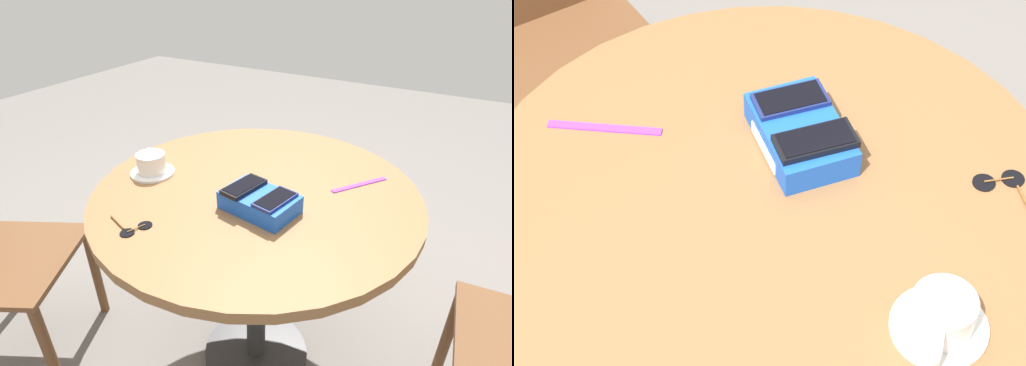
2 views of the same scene
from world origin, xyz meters
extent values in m
plane|color=slate|center=(0.00, 0.00, 0.00)|extent=(8.00, 8.00, 0.00)
cylinder|color=#2D2D2D|center=(0.00, 0.00, 0.01)|extent=(0.39, 0.39, 0.02)
cylinder|color=#2D2D2D|center=(0.00, 0.00, 0.37)|extent=(0.07, 0.07, 0.69)
cylinder|color=brown|center=(0.00, 0.00, 0.73)|extent=(0.97, 0.97, 0.03)
cube|color=blue|center=(-0.06, 0.10, 0.77)|extent=(0.22, 0.16, 0.05)
cube|color=white|center=(-0.08, 0.03, 0.76)|extent=(0.11, 0.02, 0.02)
cube|color=navy|center=(-0.12, 0.11, 0.80)|extent=(0.09, 0.13, 0.01)
cube|color=black|center=(-0.12, 0.11, 0.80)|extent=(0.08, 0.12, 0.00)
cube|color=black|center=(-0.01, 0.09, 0.80)|extent=(0.09, 0.14, 0.01)
cube|color=black|center=(-0.01, 0.09, 0.81)|extent=(0.08, 0.13, 0.00)
cylinder|color=silver|center=(0.34, 0.08, 0.75)|extent=(0.14, 0.14, 0.01)
cylinder|color=silver|center=(0.34, 0.08, 0.78)|extent=(0.09, 0.09, 0.06)
cylinder|color=tan|center=(0.34, 0.08, 0.81)|extent=(0.08, 0.08, 0.00)
torus|color=silver|center=(0.37, 0.04, 0.78)|extent=(0.05, 0.05, 0.06)
cube|color=purple|center=(-0.26, -0.17, 0.74)|extent=(0.13, 0.17, 0.00)
cylinder|color=black|center=(0.16, 0.31, 0.74)|extent=(0.04, 0.04, 0.00)
cylinder|color=black|center=(0.17, 0.35, 0.74)|extent=(0.04, 0.04, 0.00)
cylinder|color=brown|center=(0.17, 0.33, 0.75)|extent=(0.02, 0.05, 0.00)
cylinder|color=brown|center=(0.23, 0.33, 0.75)|extent=(0.07, 0.03, 0.00)
cube|color=brown|center=(0.77, 0.39, 0.44)|extent=(0.58, 0.58, 0.02)
cylinder|color=brown|center=(0.51, 0.48, 0.21)|extent=(0.04, 0.04, 0.43)
cylinder|color=brown|center=(0.69, 0.13, 0.21)|extent=(0.04, 0.04, 0.43)
cylinder|color=brown|center=(1.03, 0.31, 0.21)|extent=(0.04, 0.04, 0.43)
cylinder|color=brown|center=(-0.62, -0.24, 0.21)|extent=(0.04, 0.04, 0.42)
camera|label=1|loc=(-0.50, 0.90, 1.35)|focal=28.00mm
camera|label=2|loc=(0.77, -0.45, 1.77)|focal=60.00mm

